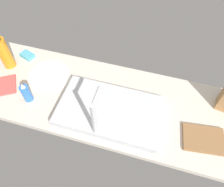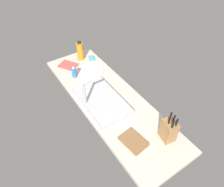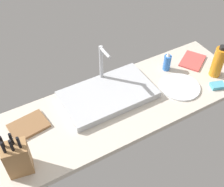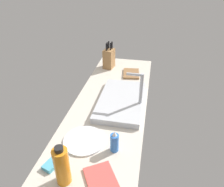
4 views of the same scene
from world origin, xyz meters
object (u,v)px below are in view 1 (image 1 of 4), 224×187
at_px(faucet, 94,118).
at_px(cutting_board, 203,139).
at_px(dinner_plate, 49,75).
at_px(sink_basin, 110,111).
at_px(water_bottle, 4,53).
at_px(dish_sponge, 27,55).
at_px(soap_bottle, 26,93).

distance_m(faucet, cutting_board, 0.58).
xyz_separation_m(cutting_board, dinner_plate, (0.96, -0.17, -0.00)).
distance_m(sink_basin, water_bottle, 0.76).
relative_size(cutting_board, dinner_plate, 0.82).
bearing_deg(dish_sponge, sink_basin, 157.86).
bearing_deg(dinner_plate, dish_sponge, -28.21).
relative_size(soap_bottle, dish_sponge, 1.57).
bearing_deg(faucet, sink_basin, -104.81).
xyz_separation_m(cutting_board, dish_sponge, (1.18, -0.29, 0.00)).
bearing_deg(soap_bottle, water_bottle, -39.69).
relative_size(cutting_board, soap_bottle, 1.48).
relative_size(sink_basin, soap_bottle, 4.07).
bearing_deg(dinner_plate, cutting_board, 169.77).
height_order(dinner_plate, dish_sponge, dish_sponge).
bearing_deg(faucet, cutting_board, -167.68).
relative_size(faucet, cutting_board, 1.36).
relative_size(sink_basin, faucet, 2.01).
height_order(cutting_board, water_bottle, water_bottle).
bearing_deg(sink_basin, soap_bottle, 4.66).
height_order(sink_basin, cutting_board, sink_basin).
height_order(cutting_board, dish_sponge, dish_sponge).
bearing_deg(dinner_plate, sink_basin, 160.94).
distance_m(dinner_plate, dish_sponge, 0.24).
distance_m(cutting_board, water_bottle, 1.26).
bearing_deg(cutting_board, sink_basin, -1.95).
bearing_deg(soap_bottle, dinner_plate, -99.67).
relative_size(soap_bottle, water_bottle, 0.60).
distance_m(sink_basin, dish_sponge, 0.72).
bearing_deg(sink_basin, dish_sponge, -22.14).
xyz_separation_m(faucet, dinner_plate, (0.42, -0.29, -0.16)).
xyz_separation_m(sink_basin, cutting_board, (-0.51, 0.02, -0.01)).
bearing_deg(cutting_board, dish_sponge, -13.79).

